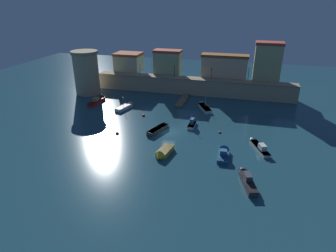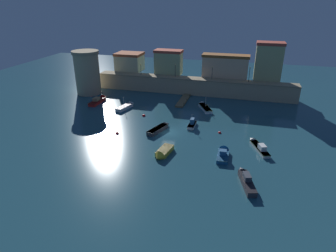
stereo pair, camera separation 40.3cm
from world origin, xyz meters
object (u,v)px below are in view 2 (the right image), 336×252
(moored_boat_3, at_px, (258,146))
(moored_boat_1, at_px, (160,128))
(quay_lamp_1, at_px, (175,68))
(moored_boat_0, at_px, (163,153))
(moored_boat_6, at_px, (99,100))
(mooring_buoy_1, at_px, (220,133))
(quay_lamp_0, at_px, (141,67))
(quay_lamp_2, at_px, (212,71))
(moored_boat_4, at_px, (204,106))
(quay_lamp_3, at_px, (250,72))
(moored_boat_8, at_px, (127,106))
(moored_boat_5, at_px, (193,123))
(moored_boat_2, at_px, (223,153))
(mooring_buoy_0, at_px, (144,116))
(fortress_tower, at_px, (87,72))
(mooring_buoy_2, at_px, (117,134))
(moored_boat_7, at_px, (246,179))

(moored_boat_3, bearing_deg, moored_boat_1, 59.15)
(quay_lamp_1, distance_m, moored_boat_3, 35.68)
(moored_boat_0, relative_size, moored_boat_6, 0.70)
(moored_boat_0, bearing_deg, mooring_buoy_1, 152.99)
(quay_lamp_0, height_order, quay_lamp_2, quay_lamp_2)
(moored_boat_3, bearing_deg, moored_boat_6, 46.16)
(moored_boat_3, distance_m, moored_boat_4, 21.16)
(quay_lamp_3, distance_m, moored_boat_6, 38.21)
(moored_boat_8, bearing_deg, moored_boat_5, -95.39)
(quay_lamp_2, xyz_separation_m, moored_boat_8, (-17.85, -14.92, -6.17))
(quay_lamp_1, distance_m, quay_lamp_3, 19.13)
(moored_boat_2, bearing_deg, mooring_buoy_1, 8.26)
(quay_lamp_0, relative_size, quay_lamp_2, 0.86)
(quay_lamp_3, relative_size, mooring_buoy_0, 4.93)
(fortress_tower, bearing_deg, moored_boat_5, -24.31)
(quay_lamp_0, bearing_deg, mooring_buoy_1, -43.63)
(moored_boat_1, xyz_separation_m, moored_boat_8, (-11.23, 10.02, -0.01))
(moored_boat_4, relative_size, mooring_buoy_2, 10.31)
(moored_boat_6, bearing_deg, moored_boat_3, -110.09)
(moored_boat_2, relative_size, moored_boat_4, 0.79)
(quay_lamp_2, bearing_deg, fortress_tower, -167.87)
(mooring_buoy_2, bearing_deg, moored_boat_8, 105.11)
(quay_lamp_1, bearing_deg, moored_boat_1, -82.65)
(moored_boat_7, bearing_deg, moored_boat_0, 56.22)
(quay_lamp_1, xyz_separation_m, moored_boat_7, (19.93, -38.78, -6.12))
(moored_boat_0, distance_m, moored_boat_6, 31.38)
(quay_lamp_3, bearing_deg, mooring_buoy_1, -100.87)
(quay_lamp_1, distance_m, quay_lamp_2, 9.84)
(fortress_tower, xyz_separation_m, quay_lamp_0, (12.54, 6.90, 0.56))
(quay_lamp_3, distance_m, moored_boat_2, 32.53)
(mooring_buoy_0, bearing_deg, moored_boat_4, 35.27)
(quay_lamp_2, relative_size, moored_boat_0, 0.66)
(moored_boat_5, relative_size, mooring_buoy_2, 6.64)
(moored_boat_3, height_order, moored_boat_6, moored_boat_6)
(quay_lamp_0, relative_size, mooring_buoy_1, 4.95)
(quay_lamp_3, height_order, moored_boat_8, quay_lamp_3)
(mooring_buoy_1, relative_size, mooring_buoy_2, 0.86)
(moored_boat_6, height_order, mooring_buoy_2, moored_boat_6)
(moored_boat_6, xyz_separation_m, mooring_buoy_2, (12.03, -15.90, -0.49))
(moored_boat_2, height_order, moored_boat_7, moored_boat_7)
(moored_boat_5, distance_m, mooring_buoy_0, 11.59)
(moored_boat_1, height_order, mooring_buoy_0, moored_boat_1)
(moored_boat_5, relative_size, mooring_buoy_1, 7.77)
(quay_lamp_1, relative_size, quay_lamp_3, 0.94)
(fortress_tower, relative_size, moored_boat_6, 1.54)
(moored_boat_6, relative_size, mooring_buoy_2, 10.70)
(quay_lamp_3, distance_m, mooring_buoy_2, 37.68)
(quay_lamp_1, bearing_deg, moored_boat_2, -63.04)
(moored_boat_4, relative_size, moored_boat_7, 1.01)
(moored_boat_7, bearing_deg, moored_boat_4, 4.18)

